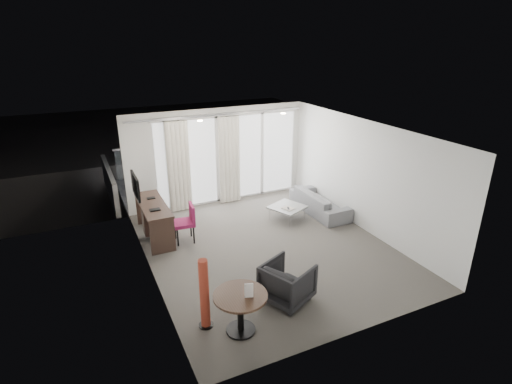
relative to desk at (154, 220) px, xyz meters
name	(u,v)px	position (x,y,z in m)	size (l,w,h in m)	color
floor	(268,247)	(2.11, -1.57, -0.41)	(5.00, 6.00, 0.00)	#4E4943
ceiling	(269,131)	(2.11, -1.57, 2.19)	(5.00, 6.00, 0.00)	white
wall_left	(147,214)	(-0.39, -1.57, 0.89)	(0.00, 6.00, 2.60)	silver
wall_right	(364,176)	(4.61, -1.57, 0.89)	(0.00, 6.00, 2.60)	silver
wall_front	(362,261)	(2.11, -4.57, 0.89)	(5.00, 0.00, 2.60)	silver
window_panel	(229,158)	(2.41, 1.42, 0.79)	(4.00, 0.02, 2.38)	white
window_frame	(229,158)	(2.41, 1.40, 0.79)	(4.10, 0.06, 2.44)	white
curtain_left	(179,167)	(0.96, 1.25, 0.79)	(0.60, 0.20, 2.38)	silver
curtain_right	(229,160)	(2.36, 1.25, 0.79)	(0.60, 0.20, 2.38)	silver
curtain_track	(219,115)	(2.11, 1.25, 2.04)	(4.80, 0.04, 0.04)	#B2B2B7
downlight_a	(200,121)	(1.21, 0.03, 2.18)	(0.12, 0.12, 0.02)	#FFE0B2
downlight_b	(283,113)	(3.31, 0.03, 2.18)	(0.12, 0.12, 0.02)	#FFE0B2
desk	(154,220)	(0.00, 0.00, 0.00)	(0.55, 1.75, 0.82)	#34231C
tv	(135,186)	(-0.34, -0.12, 0.94)	(0.05, 0.80, 0.50)	black
desk_chair	(184,224)	(0.55, -0.50, 0.03)	(0.48, 0.45, 0.88)	#901B4C
round_table	(241,313)	(0.53, -3.75, -0.07)	(0.84, 0.84, 0.67)	#3B2518
menu_card	(249,295)	(0.63, -3.87, 0.31)	(0.13, 0.02, 0.24)	white
red_lamp	(204,294)	(0.08, -3.41, 0.19)	(0.24, 0.24, 1.21)	#9A3320
tub_armchair	(287,282)	(1.58, -3.37, -0.05)	(0.76, 0.78, 0.71)	black
coffee_table	(287,213)	(3.22, -0.46, -0.24)	(0.77, 0.77, 0.35)	gray
remote	(288,208)	(3.17, -0.60, -0.05)	(0.05, 0.16, 0.02)	black
magazine	(288,208)	(3.17, -0.58, -0.05)	(0.21, 0.27, 0.02)	gray
sofa	(320,202)	(4.21, -0.43, -0.13)	(1.91, 0.75, 0.56)	slate
terrace_slab	(212,184)	(2.41, 2.93, -0.47)	(5.60, 3.00, 0.12)	#4D4D50
rattan_chair_a	(224,174)	(2.56, 2.28, 0.04)	(0.61, 0.61, 0.89)	brown
rattan_chair_b	(259,165)	(3.92, 2.62, 0.04)	(0.61, 0.61, 0.90)	brown
rattan_table	(232,171)	(3.08, 2.95, -0.13)	(0.56, 0.56, 0.56)	brown
balustrade	(198,156)	(2.41, 4.38, 0.09)	(5.50, 0.06, 1.05)	#B2B2B7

